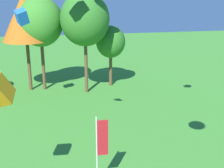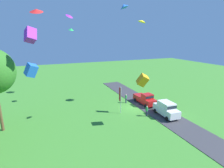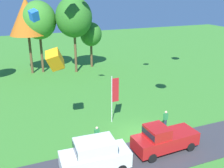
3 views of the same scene
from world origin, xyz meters
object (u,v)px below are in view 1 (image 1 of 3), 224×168
(tree_right_of_center, at_px, (40,22))
(kite_box_topmost, at_px, (22,17))
(tree_left_of_center, at_px, (111,42))
(tree_far_right, at_px, (25,17))
(flag_banner, at_px, (101,143))
(tree_lone_near, at_px, (85,19))

(tree_right_of_center, height_order, kite_box_topmost, tree_right_of_center)
(tree_left_of_center, height_order, kite_box_topmost, kite_box_topmost)
(tree_far_right, height_order, tree_right_of_center, tree_far_right)
(tree_far_right, height_order, flag_banner, tree_far_right)
(tree_far_right, relative_size, tree_left_of_center, 1.52)
(kite_box_topmost, bearing_deg, tree_lone_near, 37.63)
(flag_banner, bearing_deg, tree_right_of_center, 101.51)
(tree_lone_near, height_order, flag_banner, tree_lone_near)
(tree_right_of_center, bearing_deg, tree_far_right, 177.85)
(tree_far_right, height_order, tree_lone_near, tree_lone_near)
(tree_right_of_center, relative_size, flag_banner, 2.31)
(flag_banner, xyz_separation_m, kite_box_topmost, (-5.02, 12.30, 5.98))
(tree_lone_near, xyz_separation_m, kite_box_topmost, (-5.85, -4.51, 0.83))
(tree_far_right, bearing_deg, tree_lone_near, -16.95)
(tree_left_of_center, bearing_deg, flag_banner, -101.68)
(tree_far_right, bearing_deg, kite_box_topmost, -87.18)
(tree_far_right, xyz_separation_m, flag_banner, (5.34, -18.68, -5.31))
(tree_right_of_center, distance_m, tree_left_of_center, 8.03)
(tree_far_right, xyz_separation_m, tree_left_of_center, (9.20, 0.01, -2.98))
(flag_banner, height_order, kite_box_topmost, kite_box_topmost)
(tree_left_of_center, relative_size, kite_box_topmost, 5.84)
(tree_far_right, bearing_deg, tree_right_of_center, -2.15)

